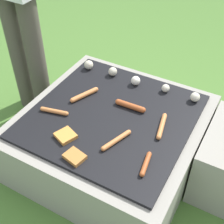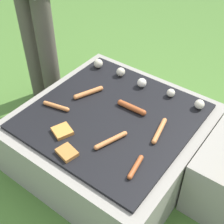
# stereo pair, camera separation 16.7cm
# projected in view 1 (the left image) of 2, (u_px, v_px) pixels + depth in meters

# --- Properties ---
(ground_plane) EXTENTS (14.00, 14.00, 0.00)m
(ground_plane) POSITION_uv_depth(u_px,v_px,m) (112.00, 158.00, 1.92)
(ground_plane) COLOR #47702D
(grill) EXTENTS (0.95, 0.95, 0.36)m
(grill) POSITION_uv_depth(u_px,v_px,m) (112.00, 138.00, 1.80)
(grill) COLOR gray
(grill) RESTS_ON ground_plane
(sausage_front_center) EXTENTS (0.18, 0.04, 0.03)m
(sausage_front_center) POSITION_uv_depth(u_px,v_px,m) (130.00, 106.00, 1.71)
(sausage_front_center) COLOR #A34C23
(sausage_front_center) RESTS_ON grill
(sausage_front_right) EXTENTS (0.08, 0.18, 0.02)m
(sausage_front_right) POSITION_uv_depth(u_px,v_px,m) (116.00, 140.00, 1.52)
(sausage_front_right) COLOR #C6753D
(sausage_front_right) RESTS_ON grill
(sausage_back_center) EXTENTS (0.06, 0.19, 0.02)m
(sausage_back_center) POSITION_uv_depth(u_px,v_px,m) (162.00, 126.00, 1.60)
(sausage_back_center) COLOR #C6753D
(sausage_back_center) RESTS_ON grill
(sausage_back_left) EXTENTS (0.09, 0.18, 0.03)m
(sausage_back_left) POSITION_uv_depth(u_px,v_px,m) (84.00, 95.00, 1.79)
(sausage_back_left) COLOR #C6753D
(sausage_back_left) RESTS_ON grill
(sausage_back_right) EXTENTS (0.16, 0.06, 0.02)m
(sausage_back_right) POSITION_uv_depth(u_px,v_px,m) (54.00, 111.00, 1.69)
(sausage_back_right) COLOR #C6753D
(sausage_back_right) RESTS_ON grill
(sausage_mid_right) EXTENTS (0.04, 0.15, 0.02)m
(sausage_mid_right) POSITION_uv_depth(u_px,v_px,m) (146.00, 164.00, 1.41)
(sausage_mid_right) COLOR #A34C23
(sausage_mid_right) RESTS_ON grill
(bread_slice_center) EXTENTS (0.12, 0.11, 0.02)m
(bread_slice_center) POSITION_uv_depth(u_px,v_px,m) (66.00, 136.00, 1.55)
(bread_slice_center) COLOR #D18438
(bread_slice_center) RESTS_ON grill
(bread_slice_right) EXTENTS (0.11, 0.09, 0.02)m
(bread_slice_right) POSITION_uv_depth(u_px,v_px,m) (75.00, 157.00, 1.45)
(bread_slice_right) COLOR #B27033
(bread_slice_right) RESTS_ON grill
(mushroom_row) EXTENTS (0.75, 0.08, 0.06)m
(mushroom_row) POSITION_uv_depth(u_px,v_px,m) (134.00, 79.00, 1.88)
(mushroom_row) COLOR beige
(mushroom_row) RESTS_ON grill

